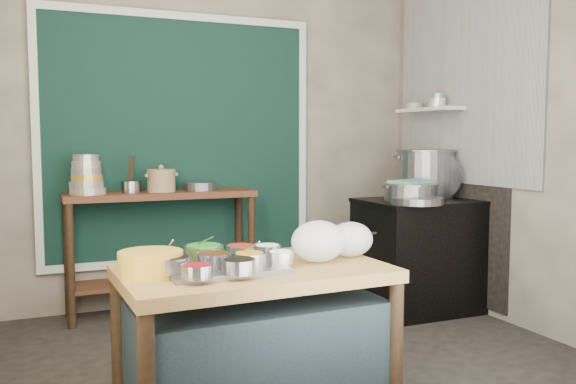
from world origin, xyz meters
name	(u,v)px	position (x,y,z in m)	size (l,w,h in m)	color
floor	(292,356)	(0.00, 0.00, -0.01)	(3.50, 3.00, 0.02)	#302A24
back_wall	(220,134)	(0.00, 1.51, 1.40)	(3.50, 0.02, 2.80)	gray
right_wall	(515,133)	(1.76, 0.00, 1.40)	(0.02, 3.00, 2.80)	gray
curtain_panel	(180,140)	(-0.35, 1.47, 1.35)	(2.10, 0.02, 1.90)	black
curtain_frame	(180,140)	(-0.35, 1.46, 1.35)	(2.22, 0.03, 2.02)	beige
tile_panel	(464,77)	(1.74, 0.55, 1.85)	(0.02, 1.70, 1.70)	#B2B2AA
soot_patch	(453,218)	(1.74, 0.65, 0.70)	(0.01, 1.30, 1.30)	black
wall_shelf	(430,110)	(1.63, 0.85, 1.60)	(0.22, 0.70, 0.03)	beige
prep_table	(255,345)	(-0.52, -0.75, 0.38)	(1.25, 0.72, 0.75)	olive
back_counter	(162,252)	(-0.55, 1.28, 0.47)	(1.45, 0.40, 0.95)	#512917
stove_block	(420,257)	(1.35, 0.55, 0.42)	(0.90, 0.68, 0.85)	black
stove_top	(421,201)	(1.35, 0.55, 0.86)	(0.92, 0.69, 0.03)	black
condiment_tray	(223,268)	(-0.68, -0.76, 0.76)	(0.54, 0.39, 0.02)	gray
condiment_bowls	(223,259)	(-0.68, -0.76, 0.81)	(0.66, 0.49, 0.08)	gray
yellow_basin	(151,263)	(-1.00, -0.73, 0.81)	(0.29, 0.29, 0.11)	gold
saucepan	(336,238)	(0.05, -0.50, 0.82)	(0.24, 0.24, 0.13)	gray
plastic_bag_a	(318,241)	(-0.18, -0.75, 0.85)	(0.28, 0.23, 0.21)	white
plastic_bag_b	(350,239)	(0.03, -0.69, 0.84)	(0.24, 0.20, 0.18)	white
bowl_stack	(87,177)	(-1.09, 1.26, 1.08)	(0.26, 0.26, 0.29)	tan
utensil_cup	(131,187)	(-0.77, 1.29, 0.99)	(0.14, 0.14, 0.09)	gray
ceramic_crock	(161,182)	(-0.55, 1.25, 1.03)	(0.23, 0.23, 0.15)	#937350
wide_bowl	(200,186)	(-0.24, 1.27, 0.98)	(0.25, 0.25, 0.06)	gray
stock_pot	(425,173)	(1.51, 0.73, 1.07)	(0.50, 0.50, 0.39)	gray
pot_lid	(441,174)	(1.58, 0.62, 1.07)	(0.39, 0.39, 0.02)	gray
steamer	(411,192)	(1.19, 0.47, 0.95)	(0.43, 0.43, 0.14)	gray
green_cloth	(411,182)	(1.19, 0.47, 1.03)	(0.29, 0.23, 0.02)	#4A8565
shallow_pan	(417,201)	(1.12, 0.28, 0.91)	(0.38, 0.38, 0.05)	gray
shelf_bowl_stack	(437,101)	(1.63, 0.75, 1.67)	(0.14, 0.14, 0.11)	silver
shelf_bowl_green	(414,106)	(1.63, 1.07, 1.64)	(0.14, 0.14, 0.05)	gray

